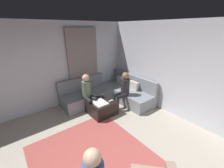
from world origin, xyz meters
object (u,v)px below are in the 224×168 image
Objects in this scene: coffee_mug at (102,95)px; person_on_couch_side at (88,92)px; sectional_couch at (110,93)px; person_on_couch_back at (123,89)px; game_remote at (111,101)px; ottoman at (102,107)px.

person_on_couch_side is at bearing -107.78° from coffee_mug.
sectional_couch is 2.12× the size of person_on_couch_back.
person_on_couch_back is (-0.05, 0.53, 0.23)m from game_remote.
sectional_couch is 3.36× the size of ottoman.
ottoman is 0.36m from game_remote.
game_remote is 0.58m from person_on_couch_back.
person_on_couch_side is (-0.54, -0.46, 0.23)m from game_remote.
person_on_couch_back is at bearing 80.24° from ottoman.
coffee_mug reaches higher than ottoman.
person_on_couch_back is (0.13, 0.75, 0.45)m from ottoman.
person_on_couch_back is 1.10m from person_on_couch_side.
coffee_mug is at bearing 162.22° from person_on_couch_side.
coffee_mug is 0.69m from person_on_couch_back.
coffee_mug is at bearing 58.46° from person_on_couch_back.
ottoman is at bearing -129.29° from game_remote.
person_on_couch_side is at bearing 63.94° from person_on_couch_back.
sectional_couch is at bearing 118.85° from coffee_mug.
sectional_couch is 0.86m from ottoman.
person_on_couch_back is at bearing 153.94° from person_on_couch_side.
ottoman is 0.62m from person_on_couch_side.
game_remote is (0.40, 0.04, -0.04)m from coffee_mug.
person_on_couch_back is (0.35, 0.57, 0.19)m from coffee_mug.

